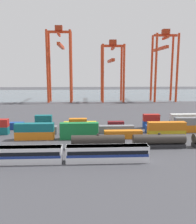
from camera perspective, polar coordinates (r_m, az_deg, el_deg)
The scene contains 31 objects.
ground_plane at distance 118.14m, azimuth 2.16°, elevation -0.80°, with size 420.00×420.00×0.00m, color #424247.
harbour_water at distance 223.99m, azimuth -0.18°, elevation 4.15°, with size 400.00×110.00×0.01m, color slate.
passenger_train at distance 58.69m, azimuth -7.92°, elevation -9.58°, with size 39.90×3.14×3.90m.
freight_tank_row at distance 73.87m, azimuth 20.44°, elevation -6.23°, with size 66.03×2.71×4.17m.
shipping_container_0 at distance 79.49m, azimuth -14.53°, elevation -5.30°, with size 12.10×2.44×2.60m, color orange.
shipping_container_1 at distance 78.87m, azimuth -14.61°, elevation -3.48°, with size 12.10×2.44×2.60m, color #146066.
shipping_container_2 at distance 77.85m, azimuth -4.38°, elevation -5.33°, with size 12.10×2.44×2.60m, color #197538.
shipping_container_3 at distance 77.22m, azimuth -4.40°, elevation -3.47°, with size 12.10×2.44×2.60m, color #197538.
shipping_container_4 at distance 78.68m, azimuth 5.88°, elevation -5.19°, with size 12.10×2.44×2.60m, color orange.
shipping_container_5 at distance 81.92m, azimuth 15.61°, elevation -4.91°, with size 12.10×2.44×2.60m, color gold.
shipping_container_6 at distance 81.33m, azimuth 15.69°, elevation -3.13°, with size 12.10×2.44×2.60m, color orange.
shipping_container_7 at distance 89.57m, azimuth -21.95°, elevation -4.02°, with size 6.04×2.44×2.60m, color #146066.
shipping_container_9 at distance 86.12m, azimuth -13.55°, elevation -4.11°, with size 12.10×2.44×2.60m, color slate.
shipping_container_10 at distance 84.64m, azimuth -4.66°, elevation -4.11°, with size 6.04×2.44×2.60m, color #146066.
shipping_container_11 at distance 84.06m, azimuth -4.68°, elevation -2.39°, with size 6.04×2.44×2.60m, color orange.
shipping_container_12 at distance 85.22m, azimuth 4.32°, elevation -4.01°, with size 12.10×2.44×2.60m, color slate.
shipping_container_13 at distance 87.84m, azimuth 12.97°, elevation -3.82°, with size 6.04×2.44×2.60m, color #1C4299.
shipping_container_14 at distance 92.31m, azimuth 20.95°, elevation -3.57°, with size 12.10×2.44×2.60m, color orange.
shipping_container_15 at distance 91.78m, azimuth 21.05°, elevation -1.99°, with size 12.10×2.44×2.60m, color slate.
shipping_container_17 at distance 95.94m, azimuth -20.44°, elevation -3.06°, with size 12.10×2.44×2.60m, color #1C4299.
shipping_container_18 at distance 92.75m, azimuth -12.52°, elevation -3.10°, with size 6.04×2.44×2.60m, color slate.
shipping_container_19 at distance 92.22m, azimuth -12.57°, elevation -1.52°, with size 6.04×2.44×2.60m, color #146066.
shipping_container_20 at distance 91.43m, azimuth -4.20°, elevation -3.07°, with size 12.10×2.44×2.60m, color gold.
shipping_container_21 at distance 92.06m, azimuth 4.17°, elevation -2.98°, with size 6.04×2.44×2.60m, color maroon.
shipping_container_22 at distance 94.60m, azimuth 12.27°, elevation -2.84°, with size 6.04×2.44×2.60m, color #1C4299.
shipping_container_23 at distance 94.08m, azimuth 12.32°, elevation -1.29°, with size 6.04×2.44×2.60m, color #AD211C.
shipping_container_24 at distance 98.91m, azimuth 19.79°, elevation -2.65°, with size 12.10×2.44×2.60m, color #146066.
shipping_container_25 at distance 98.41m, azimuth 19.88°, elevation -1.17°, with size 12.10×2.44×2.60m, color silver.
gantry_crane_west at distance 174.28m, azimuth -8.89°, elevation 12.67°, with size 16.80×35.69×50.85m.
gantry_crane_central at distance 174.41m, azimuth 3.30°, elevation 10.89°, with size 15.76×36.46×41.92m.
gantry_crane_east at distance 181.51m, azimuth 15.03°, elevation 12.00°, with size 16.32×34.64×49.11m.
Camera 1 is at (-10.06, -75.75, 21.35)m, focal length 39.22 mm.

